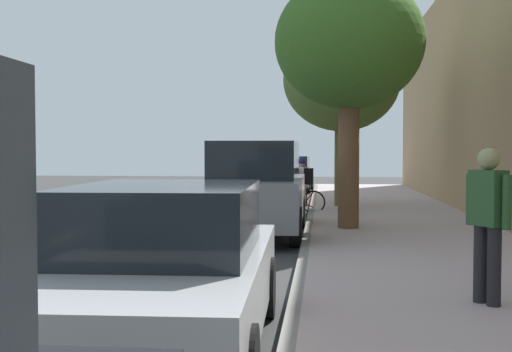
# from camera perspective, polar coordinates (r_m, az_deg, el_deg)

# --- Properties ---
(ground) EXTENTS (59.84, 59.84, 0.00)m
(ground) POSITION_cam_1_polar(r_m,az_deg,el_deg) (13.69, -2.51, -5.35)
(ground) COLOR #343434
(sidewalk) EXTENTS (4.05, 37.40, 0.12)m
(sidewalk) POSITION_cam_1_polar(r_m,az_deg,el_deg) (13.65, 13.37, -5.17)
(sidewalk) COLOR #B39FA1
(sidewalk) RESTS_ON ground
(curb_edge) EXTENTS (0.16, 37.40, 0.12)m
(curb_edge) POSITION_cam_1_polar(r_m,az_deg,el_deg) (13.54, 4.48, -5.18)
(curb_edge) COLOR gray
(curb_edge) RESTS_ON ground
(lane_stripe_centre) EXTENTS (0.14, 35.80, 0.01)m
(lane_stripe_centre) POSITION_cam_1_polar(r_m,az_deg,el_deg) (13.62, -14.95, -5.45)
(lane_stripe_centre) COLOR white
(lane_stripe_centre) RESTS_ON ground
(lane_stripe_bike_edge) EXTENTS (0.12, 37.40, 0.01)m
(lane_stripe_bike_edge) POSITION_cam_1_polar(r_m,az_deg,el_deg) (13.66, -1.73, -5.35)
(lane_stripe_bike_edge) COLOR white
(lane_stripe_bike_edge) RESTS_ON ground
(parked_sedan_silver_second) EXTENTS (1.94, 4.45, 1.52)m
(parked_sedan_silver_second) POSITION_cam_1_polar(r_m,az_deg,el_deg) (5.95, -7.92, -8.18)
(parked_sedan_silver_second) COLOR #B7BABF
(parked_sedan_silver_second) RESTS_ON ground
(parked_suv_grey_mid) EXTENTS (1.99, 4.71, 1.99)m
(parked_suv_grey_mid) POSITION_cam_1_polar(r_m,az_deg,el_deg) (13.78, 0.07, -1.01)
(parked_suv_grey_mid) COLOR slate
(parked_suv_grey_mid) RESTS_ON ground
(parked_sedan_tan_far) EXTENTS (2.00, 4.48, 1.52)m
(parked_sedan_tan_far) POSITION_cam_1_polar(r_m,az_deg,el_deg) (22.60, 2.02, -0.38)
(parked_sedan_tan_far) COLOR tan
(parked_sedan_tan_far) RESTS_ON ground
(parked_sedan_green_farthest) EXTENTS (1.93, 4.45, 1.52)m
(parked_sedan_green_farthest) POSITION_cam_1_polar(r_m,az_deg,el_deg) (28.45, 3.00, 0.18)
(parked_sedan_green_farthest) COLOR #1E512D
(parked_sedan_green_farthest) RESTS_ON ground
(bicycle_at_curb) EXTENTS (1.71, 0.46, 0.72)m
(bicycle_at_curb) POSITION_cam_1_polar(r_m,az_deg,el_deg) (18.64, 3.42, -2.19)
(bicycle_at_curb) COLOR black
(bicycle_at_curb) RESTS_ON ground
(cyclist_with_backpack) EXTENTS (0.49, 0.60, 1.61)m
(cyclist_with_backpack) POSITION_cam_1_polar(r_m,az_deg,el_deg) (18.13, 4.08, -0.36)
(cyclist_with_backpack) COLOR #C6B284
(cyclist_with_backpack) RESTS_ON ground
(street_tree_near_cyclist) EXTENTS (3.21, 3.21, 5.46)m
(street_tree_near_cyclist) POSITION_cam_1_polar(r_m,az_deg,el_deg) (14.53, 8.08, 11.24)
(street_tree_near_cyclist) COLOR brown
(street_tree_near_cyclist) RESTS_ON sidewalk
(street_tree_mid_block) EXTENTS (3.52, 3.52, 5.38)m
(street_tree_mid_block) POSITION_cam_1_polar(r_m,az_deg,el_deg) (20.11, 7.43, 8.26)
(street_tree_mid_block) COLOR brown
(street_tree_mid_block) RESTS_ON sidewalk
(pedestrian_on_phone) EXTENTS (0.40, 0.54, 1.73)m
(pedestrian_on_phone) POSITION_cam_1_polar(r_m,az_deg,el_deg) (7.68, 19.44, -3.25)
(pedestrian_on_phone) COLOR black
(pedestrian_on_phone) RESTS_ON sidewalk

